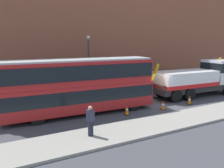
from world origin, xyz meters
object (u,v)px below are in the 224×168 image
object	(u,v)px
traffic_cone_near_truck	(189,100)
pedestrian_onlooker	(90,121)
double_decker_bus	(81,84)
recovery_tow_truck	(199,78)
traffic_cone_midway	(163,105)
traffic_cone_near_bus	(127,110)
street_lamp	(89,60)

from	to	relation	value
traffic_cone_near_truck	pedestrian_onlooker	bearing A→B (deg)	-166.02
double_decker_bus	traffic_cone_near_truck	world-z (taller)	double_decker_bus
pedestrian_onlooker	recovery_tow_truck	bearing A→B (deg)	-12.33
traffic_cone_midway	traffic_cone_near_bus	bearing A→B (deg)	175.94
recovery_tow_truck	pedestrian_onlooker	world-z (taller)	recovery_tow_truck
recovery_tow_truck	street_lamp	size ratio (longest dim) A/B	1.75
recovery_tow_truck	traffic_cone_near_truck	world-z (taller)	recovery_tow_truck
pedestrian_onlooker	double_decker_bus	bearing A→B (deg)	44.81
traffic_cone_near_truck	double_decker_bus	bearing A→B (deg)	167.87
traffic_cone_midway	street_lamp	xyz separation A→B (m)	(-3.09, 7.65, 3.13)
recovery_tow_truck	double_decker_bus	bearing A→B (deg)	-177.54
traffic_cone_near_bus	traffic_cone_near_truck	size ratio (longest dim) A/B	1.00
pedestrian_onlooker	traffic_cone_midway	bearing A→B (deg)	-12.51
traffic_cone_near_truck	traffic_cone_near_bus	bearing A→B (deg)	179.70
traffic_cone_midway	street_lamp	distance (m)	8.82
double_decker_bus	pedestrian_onlooker	bearing A→B (deg)	-101.89
traffic_cone_near_bus	pedestrian_onlooker	bearing A→B (deg)	-146.88
double_decker_bus	traffic_cone_midway	distance (m)	6.62
traffic_cone_midway	pedestrian_onlooker	bearing A→B (deg)	-161.78
pedestrian_onlooker	street_lamp	size ratio (longest dim) A/B	0.29
traffic_cone_midway	traffic_cone_near_truck	size ratio (longest dim) A/B	1.00
recovery_tow_truck	traffic_cone_near_truck	distance (m)	4.00
traffic_cone_near_bus	traffic_cone_near_truck	world-z (taller)	same
traffic_cone_near_truck	recovery_tow_truck	bearing A→B (deg)	30.95
traffic_cone_near_truck	street_lamp	bearing A→B (deg)	129.59
traffic_cone_midway	traffic_cone_near_truck	distance (m)	3.08
recovery_tow_truck	street_lamp	bearing A→B (deg)	152.01
recovery_tow_truck	street_lamp	world-z (taller)	street_lamp
pedestrian_onlooker	street_lamp	world-z (taller)	street_lamp
recovery_tow_truck	street_lamp	distance (m)	11.02
recovery_tow_truck	traffic_cone_midway	xyz separation A→B (m)	(-6.29, -2.12, -1.42)
traffic_cone_near_truck	street_lamp	size ratio (longest dim) A/B	0.12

